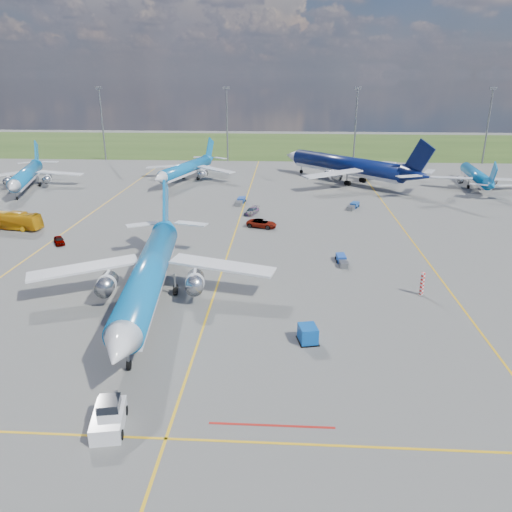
# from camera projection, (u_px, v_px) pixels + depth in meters

# --- Properties ---
(ground) EXTENTS (400.00, 400.00, 0.00)m
(ground) POSITION_uv_depth(u_px,v_px,m) (206.00, 318.00, 56.68)
(ground) COLOR #51514F
(ground) RESTS_ON ground
(grass_strip) EXTENTS (400.00, 80.00, 0.01)m
(grass_strip) POSITION_uv_depth(u_px,v_px,m) (264.00, 145.00, 197.39)
(grass_strip) COLOR #2D4719
(grass_strip) RESTS_ON ground
(taxiway_lines) EXTENTS (60.25, 160.00, 0.02)m
(taxiway_lines) POSITION_uv_depth(u_px,v_px,m) (233.00, 242.00, 82.66)
(taxiway_lines) COLOR gold
(taxiway_lines) RESTS_ON ground
(floodlight_masts) EXTENTS (202.20, 0.50, 22.70)m
(floodlight_masts) POSITION_uv_depth(u_px,v_px,m) (291.00, 121.00, 155.01)
(floodlight_masts) COLOR slate
(floodlight_masts) RESTS_ON ground
(warning_post) EXTENTS (0.50, 0.50, 3.00)m
(warning_post) POSITION_uv_depth(u_px,v_px,m) (422.00, 284.00, 62.21)
(warning_post) COLOR red
(warning_post) RESTS_ON ground
(bg_jet_nw) EXTENTS (36.30, 42.22, 9.45)m
(bg_jet_nw) POSITION_uv_depth(u_px,v_px,m) (28.00, 189.00, 121.39)
(bg_jet_nw) COLOR #0C66AC
(bg_jet_nw) RESTS_ON ground
(bg_jet_nnw) EXTENTS (35.30, 41.14, 9.23)m
(bg_jet_nnw) POSITION_uv_depth(u_px,v_px,m) (187.00, 181.00, 130.23)
(bg_jet_nnw) COLOR #0C66AC
(bg_jet_nnw) RESTS_ON ground
(bg_jet_n) EXTENTS (59.34, 59.64, 12.51)m
(bg_jet_n) POSITION_uv_depth(u_px,v_px,m) (345.00, 182.00, 128.74)
(bg_jet_n) COLOR #081343
(bg_jet_n) RESTS_ON ground
(bg_jet_ne) EXTENTS (26.93, 33.57, 8.19)m
(bg_jet_ne) POSITION_uv_depth(u_px,v_px,m) (474.00, 187.00, 123.18)
(bg_jet_ne) COLOR #0C66AC
(bg_jet_ne) RESTS_ON ground
(main_airliner) EXTENTS (37.04, 46.01, 11.18)m
(main_airliner) POSITION_uv_depth(u_px,v_px,m) (151.00, 304.00, 60.18)
(main_airliner) COLOR #0C66AC
(main_airliner) RESTS_ON ground
(pushback_tug) EXTENTS (3.08, 6.33, 2.10)m
(pushback_tug) POSITION_uv_depth(u_px,v_px,m) (109.00, 417.00, 38.97)
(pushback_tug) COLOR silver
(pushback_tug) RESTS_ON ground
(uld_container) EXTENTS (2.19, 2.52, 1.76)m
(uld_container) POSITION_uv_depth(u_px,v_px,m) (308.00, 334.00, 51.45)
(uld_container) COLOR #0B489F
(uld_container) RESTS_ON ground
(apron_bus) EXTENTS (11.49, 4.57, 3.12)m
(apron_bus) POSITION_uv_depth(u_px,v_px,m) (12.00, 220.00, 89.09)
(apron_bus) COLOR orange
(apron_bus) RESTS_ON ground
(service_car_a) EXTENTS (3.14, 3.88, 1.24)m
(service_car_a) POSITION_uv_depth(u_px,v_px,m) (59.00, 240.00, 81.41)
(service_car_a) COLOR #999999
(service_car_a) RESTS_ON ground
(service_car_b) EXTENTS (5.93, 3.97, 1.51)m
(service_car_b) POSITION_uv_depth(u_px,v_px,m) (262.00, 223.00, 90.21)
(service_car_b) COLOR #999999
(service_car_b) RESTS_ON ground
(service_car_c) EXTENTS (3.22, 4.82, 1.30)m
(service_car_c) POSITION_uv_depth(u_px,v_px,m) (252.00, 211.00, 98.89)
(service_car_c) COLOR #999999
(service_car_c) RESTS_ON ground
(baggage_tug_w) EXTENTS (1.45, 4.53, 1.00)m
(baggage_tug_w) POSITION_uv_depth(u_px,v_px,m) (342.00, 260.00, 73.13)
(baggage_tug_w) COLOR #1B45A5
(baggage_tug_w) RESTS_ON ground
(baggage_tug_c) EXTENTS (1.92, 5.14, 1.13)m
(baggage_tug_c) POSITION_uv_depth(u_px,v_px,m) (241.00, 201.00, 107.03)
(baggage_tug_c) COLOR #194097
(baggage_tug_c) RESTS_ON ground
(baggage_tug_e) EXTENTS (3.06, 4.89, 1.07)m
(baggage_tug_e) POSITION_uv_depth(u_px,v_px,m) (353.00, 206.00, 103.14)
(baggage_tug_e) COLOR #184794
(baggage_tug_e) RESTS_ON ground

